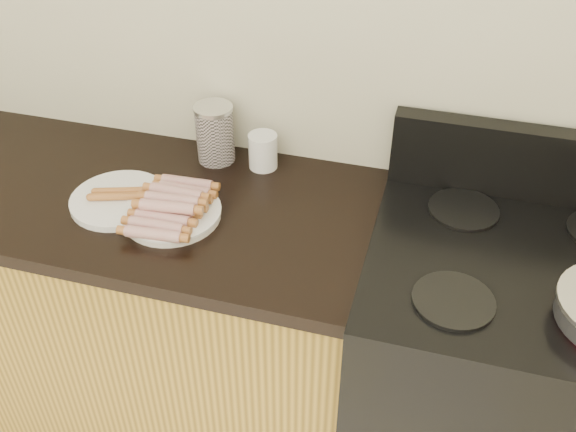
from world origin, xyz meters
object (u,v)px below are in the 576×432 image
(stove, at_px, (495,389))
(mug, at_px, (263,151))
(main_plate, at_px, (172,214))
(side_plate, at_px, (119,200))
(canister, at_px, (215,133))

(stove, relative_size, mug, 8.93)
(stove, xyz_separation_m, main_plate, (-0.89, -0.04, 0.45))
(side_plate, xyz_separation_m, mug, (0.31, 0.27, 0.04))
(main_plate, height_order, side_plate, side_plate)
(main_plate, relative_size, canister, 1.47)
(main_plate, distance_m, mug, 0.33)
(canister, distance_m, mug, 0.15)
(stove, relative_size, main_plate, 3.63)
(main_plate, bearing_deg, side_plate, 173.23)
(stove, height_order, canister, canister)
(side_plate, height_order, canister, canister)
(stove, height_order, mug, mug)
(side_plate, distance_m, canister, 0.33)
(canister, bearing_deg, side_plate, -122.46)
(mug, bearing_deg, canister, 180.00)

